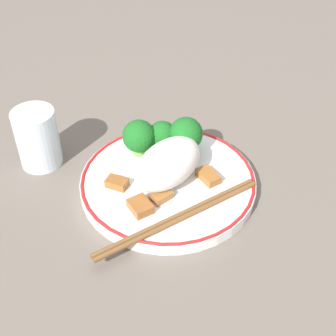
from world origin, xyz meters
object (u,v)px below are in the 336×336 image
at_px(broccoli_back_right, 139,137).
at_px(drinking_glass, 37,138).
at_px(broccoli_back_center, 162,135).
at_px(plate, 168,182).
at_px(chopsticks, 179,217).
at_px(broccoli_back_left, 186,134).

relative_size(broccoli_back_right, drinking_glass, 0.64).
height_order(broccoli_back_center, broccoli_back_right, broccoli_back_right).
bearing_deg(broccoli_back_center, drinking_glass, 130.55).
xyz_separation_m(plate, chopsticks, (-0.05, -0.06, 0.01)).
xyz_separation_m(broccoli_back_center, chopsticks, (-0.10, -0.11, -0.02)).
xyz_separation_m(broccoli_back_right, chopsticks, (-0.07, -0.13, -0.03)).
relative_size(broccoli_back_left, drinking_glass, 0.66).
xyz_separation_m(plate, drinking_glass, (-0.07, 0.19, 0.04)).
bearing_deg(chopsticks, plate, 48.28).
distance_m(broccoli_back_left, drinking_glass, 0.22).
xyz_separation_m(broccoli_back_left, broccoli_back_center, (-0.02, 0.03, -0.01)).
distance_m(broccoli_back_left, broccoli_back_center, 0.04).
height_order(broccoli_back_left, chopsticks, broccoli_back_left).
height_order(plate, drinking_glass, drinking_glass).
bearing_deg(broccoli_back_left, broccoli_back_center, 118.08).
height_order(plate, broccoli_back_center, broccoli_back_center).
bearing_deg(plate, broccoli_back_center, 45.38).
distance_m(chopsticks, drinking_glass, 0.25).
relative_size(broccoli_back_left, chopsticks, 0.25).
relative_size(plate, drinking_glass, 2.76).
relative_size(plate, broccoli_back_center, 5.04).
bearing_deg(drinking_glass, broccoli_back_center, -49.45).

